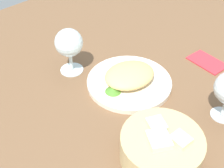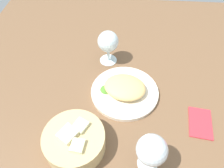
{
  "view_description": "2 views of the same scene",
  "coord_description": "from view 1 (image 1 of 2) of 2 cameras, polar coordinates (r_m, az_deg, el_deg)",
  "views": [
    {
      "loc": [
        51.09,
        36.21,
        52.45
      ],
      "look_at": [
        11.75,
        -2.83,
        4.69
      ],
      "focal_mm": 46.22,
      "sensor_mm": 36.0,
      "label": 1
    },
    {
      "loc": [
        5.16,
        43.75,
        59.32
      ],
      "look_at": [
        8.94,
        -2.81,
        5.02
      ],
      "focal_mm": 34.45,
      "sensor_mm": 36.0,
      "label": 2
    }
  ],
  "objects": [
    {
      "name": "wine_glass_near",
      "position": [
        0.81,
        -8.5,
        7.77
      ],
      "size": [
        7.88,
        7.88,
        13.49
      ],
      "color": "silver",
      "rests_on": "ground_plane"
    },
    {
      "name": "ground_plane",
      "position": [
        0.82,
        7.17,
        -0.12
      ],
      "size": [
        140.0,
        140.0,
        2.0
      ],
      "primitive_type": "cube",
      "color": "brown"
    },
    {
      "name": "bread_basket",
      "position": [
        0.62,
        9.71,
        -12.2
      ],
      "size": [
        17.24,
        17.24,
        7.81
      ],
      "color": "tan",
      "rests_on": "ground_plane"
    },
    {
      "name": "plate",
      "position": [
        0.8,
        3.41,
        0.37
      ],
      "size": [
        23.38,
        23.38,
        1.4
      ],
      "primitive_type": "cylinder",
      "color": "white",
      "rests_on": "ground_plane"
    },
    {
      "name": "folded_napkin",
      "position": [
        0.93,
        18.32,
        4.26
      ],
      "size": [
        8.3,
        11.78,
        0.8
      ],
      "primitive_type": "cube",
      "rotation": [
        0.0,
        0.0,
        1.45
      ],
      "color": "red",
      "rests_on": "ground_plane"
    },
    {
      "name": "lettuce_garnish",
      "position": [
        0.75,
        0.22,
        -0.99
      ],
      "size": [
        4.28,
        4.28,
        1.75
      ],
      "primitive_type": "cone",
      "color": "#4B882C",
      "rests_on": "plate"
    },
    {
      "name": "omelette",
      "position": [
        0.78,
        3.49,
        1.81
      ],
      "size": [
        16.35,
        14.28,
        3.77
      ],
      "primitive_type": "ellipsoid",
      "rotation": [
        0.0,
        0.0,
        -0.21
      ],
      "color": "#DFB86F",
      "rests_on": "plate"
    }
  ]
}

